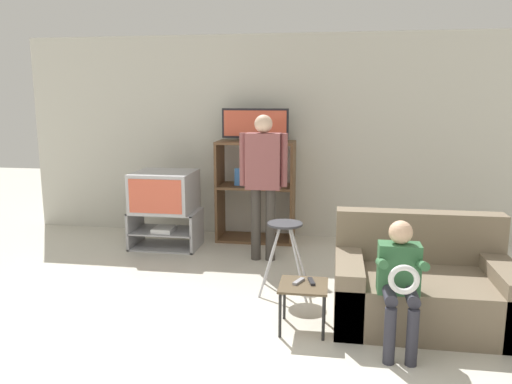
{
  "coord_description": "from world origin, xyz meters",
  "views": [
    {
      "loc": [
        0.93,
        -2.68,
        1.82
      ],
      "look_at": [
        0.17,
        2.06,
        0.9
      ],
      "focal_mm": 35.0,
      "sensor_mm": 36.0,
      "label": 1
    }
  ],
  "objects_px": {
    "tv_stand": "(166,229)",
    "person_standing_adult": "(263,173)",
    "couch": "(422,287)",
    "remote_control_black": "(311,281)",
    "folding_stool": "(285,237)",
    "television_flat": "(255,126)",
    "media_shelf": "(256,190)",
    "person_seated_child": "(400,276)",
    "remote_control_white": "(299,281)",
    "snack_table": "(303,291)",
    "television_main": "(165,191)"
  },
  "relations": [
    {
      "from": "tv_stand",
      "to": "person_standing_adult",
      "type": "relative_size",
      "value": 0.5
    },
    {
      "from": "media_shelf",
      "to": "folding_stool",
      "type": "height_order",
      "value": "media_shelf"
    },
    {
      "from": "remote_control_white",
      "to": "couch",
      "type": "height_order",
      "value": "couch"
    },
    {
      "from": "tv_stand",
      "to": "television_flat",
      "type": "distance_m",
      "value": 1.68
    },
    {
      "from": "television_flat",
      "to": "couch",
      "type": "bearing_deg",
      "value": -50.34
    },
    {
      "from": "person_seated_child",
      "to": "television_flat",
      "type": "bearing_deg",
      "value": 119.23
    },
    {
      "from": "media_shelf",
      "to": "snack_table",
      "type": "height_order",
      "value": "media_shelf"
    },
    {
      "from": "media_shelf",
      "to": "person_seated_child",
      "type": "relative_size",
      "value": 1.34
    },
    {
      "from": "person_seated_child",
      "to": "person_standing_adult",
      "type": "bearing_deg",
      "value": 123.94
    },
    {
      "from": "tv_stand",
      "to": "remote_control_black",
      "type": "relative_size",
      "value": 5.69
    },
    {
      "from": "tv_stand",
      "to": "couch",
      "type": "relative_size",
      "value": 0.58
    },
    {
      "from": "tv_stand",
      "to": "couch",
      "type": "bearing_deg",
      "value": -30.27
    },
    {
      "from": "media_shelf",
      "to": "remote_control_black",
      "type": "bearing_deg",
      "value": -70.91
    },
    {
      "from": "television_flat",
      "to": "folding_stool",
      "type": "distance_m",
      "value": 1.99
    },
    {
      "from": "television_main",
      "to": "snack_table",
      "type": "height_order",
      "value": "television_main"
    },
    {
      "from": "television_flat",
      "to": "folding_stool",
      "type": "relative_size",
      "value": 1.23
    },
    {
      "from": "media_shelf",
      "to": "person_seated_child",
      "type": "height_order",
      "value": "media_shelf"
    },
    {
      "from": "person_standing_adult",
      "to": "remote_control_black",
      "type": "bearing_deg",
      "value": -69.0
    },
    {
      "from": "tv_stand",
      "to": "television_main",
      "type": "height_order",
      "value": "television_main"
    },
    {
      "from": "television_flat",
      "to": "couch",
      "type": "xyz_separation_m",
      "value": [
        1.73,
        -2.08,
        -1.19
      ]
    },
    {
      "from": "snack_table",
      "to": "person_standing_adult",
      "type": "height_order",
      "value": "person_standing_adult"
    },
    {
      "from": "television_main",
      "to": "couch",
      "type": "relative_size",
      "value": 0.5
    },
    {
      "from": "media_shelf",
      "to": "television_flat",
      "type": "xyz_separation_m",
      "value": [
        -0.0,
        -0.02,
        0.82
      ]
    },
    {
      "from": "couch",
      "to": "person_standing_adult",
      "type": "xyz_separation_m",
      "value": [
        -1.51,
        1.32,
        0.71
      ]
    },
    {
      "from": "television_main",
      "to": "television_flat",
      "type": "xyz_separation_m",
      "value": [
        1.04,
        0.45,
        0.77
      ]
    },
    {
      "from": "snack_table",
      "to": "person_seated_child",
      "type": "height_order",
      "value": "person_seated_child"
    },
    {
      "from": "tv_stand",
      "to": "remote_control_white",
      "type": "relative_size",
      "value": 5.69
    },
    {
      "from": "snack_table",
      "to": "couch",
      "type": "distance_m",
      "value": 1.01
    },
    {
      "from": "remote_control_black",
      "to": "person_standing_adult",
      "type": "distance_m",
      "value": 1.83
    },
    {
      "from": "television_flat",
      "to": "folding_stool",
      "type": "xyz_separation_m",
      "value": [
        0.55,
        -1.67,
        -0.93
      ]
    },
    {
      "from": "remote_control_black",
      "to": "remote_control_white",
      "type": "distance_m",
      "value": 0.1
    },
    {
      "from": "couch",
      "to": "person_seated_child",
      "type": "height_order",
      "value": "person_seated_child"
    },
    {
      "from": "television_main",
      "to": "remote_control_black",
      "type": "height_order",
      "value": "television_main"
    },
    {
      "from": "television_main",
      "to": "person_standing_adult",
      "type": "height_order",
      "value": "person_standing_adult"
    },
    {
      "from": "television_main",
      "to": "couch",
      "type": "xyz_separation_m",
      "value": [
        2.76,
        -1.63,
        -0.42
      ]
    },
    {
      "from": "person_seated_child",
      "to": "remote_control_black",
      "type": "bearing_deg",
      "value": 158.34
    },
    {
      "from": "television_flat",
      "to": "snack_table",
      "type": "bearing_deg",
      "value": -72.28
    },
    {
      "from": "person_standing_adult",
      "to": "person_seated_child",
      "type": "bearing_deg",
      "value": -56.06
    },
    {
      "from": "folding_stool",
      "to": "person_seated_child",
      "type": "relative_size",
      "value": 0.72
    },
    {
      "from": "television_flat",
      "to": "snack_table",
      "type": "distance_m",
      "value": 2.79
    },
    {
      "from": "remote_control_black",
      "to": "couch",
      "type": "height_order",
      "value": "couch"
    },
    {
      "from": "tv_stand",
      "to": "person_seated_child",
      "type": "bearing_deg",
      "value": -40.73
    },
    {
      "from": "couch",
      "to": "person_seated_child",
      "type": "distance_m",
      "value": 0.67
    },
    {
      "from": "remote_control_black",
      "to": "person_standing_adult",
      "type": "height_order",
      "value": "person_standing_adult"
    },
    {
      "from": "media_shelf",
      "to": "remote_control_white",
      "type": "xyz_separation_m",
      "value": [
        0.73,
        -2.41,
        -0.26
      ]
    },
    {
      "from": "tv_stand",
      "to": "television_main",
      "type": "xyz_separation_m",
      "value": [
        -0.0,
        0.02,
        0.47
      ]
    },
    {
      "from": "remote_control_black",
      "to": "folding_stool",
      "type": "bearing_deg",
      "value": 98.54
    },
    {
      "from": "folding_stool",
      "to": "snack_table",
      "type": "height_order",
      "value": "folding_stool"
    },
    {
      "from": "media_shelf",
      "to": "couch",
      "type": "xyz_separation_m",
      "value": [
        1.72,
        -2.1,
        -0.37
      ]
    },
    {
      "from": "television_main",
      "to": "person_seated_child",
      "type": "xyz_separation_m",
      "value": [
        2.51,
        -2.18,
        -0.13
      ]
    }
  ]
}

